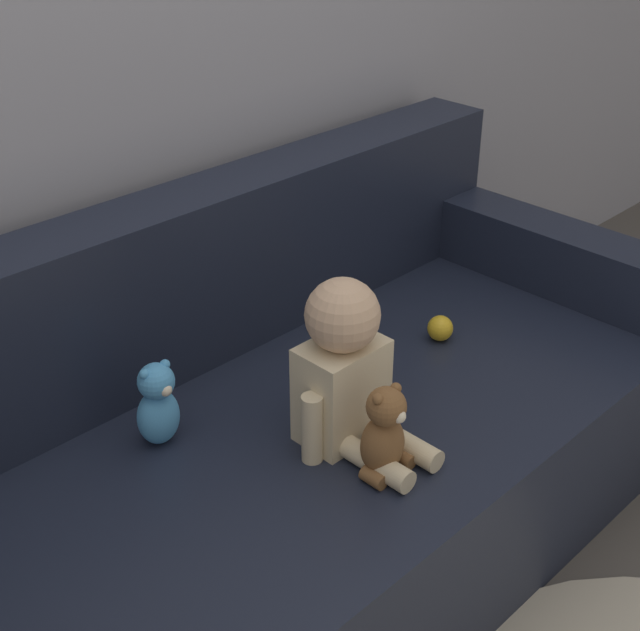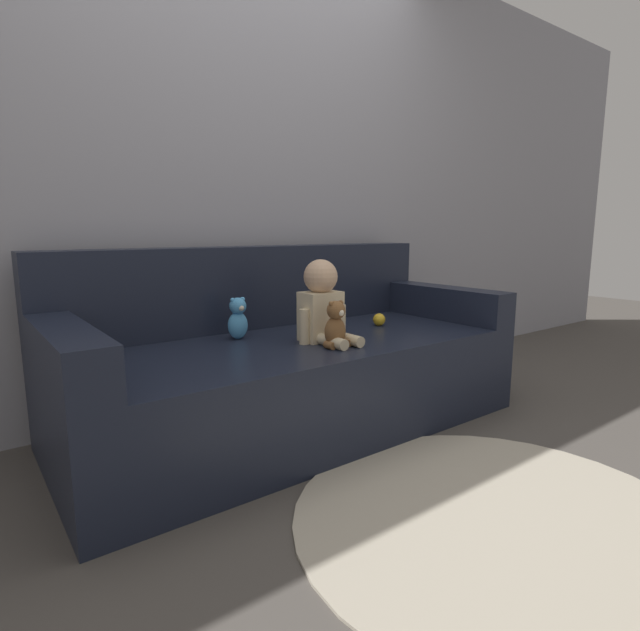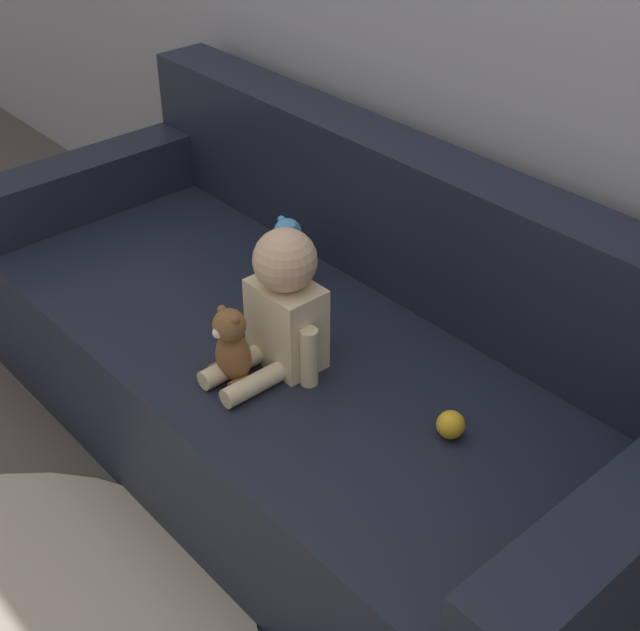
{
  "view_description": "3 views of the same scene",
  "coord_description": "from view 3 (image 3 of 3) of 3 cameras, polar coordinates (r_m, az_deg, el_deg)",
  "views": [
    {
      "loc": [
        -1.05,
        -1.16,
        1.6
      ],
      "look_at": [
        0.1,
        -0.01,
        0.67
      ],
      "focal_mm": 50.0,
      "sensor_mm": 36.0,
      "label": 1
    },
    {
      "loc": [
        -1.27,
        -1.89,
        0.93
      ],
      "look_at": [
        0.04,
        -0.14,
        0.55
      ],
      "focal_mm": 28.0,
      "sensor_mm": 36.0,
      "label": 2
    },
    {
      "loc": [
        1.45,
        -1.22,
        1.79
      ],
      "look_at": [
        0.14,
        -0.06,
        0.58
      ],
      "focal_mm": 50.0,
      "sensor_mm": 36.0,
      "label": 3
    }
  ],
  "objects": [
    {
      "name": "person_baby",
      "position": [
        2.13,
        -2.44,
        0.58
      ],
      "size": [
        0.25,
        0.3,
        0.37
      ],
      "color": "beige",
      "rests_on": "couch"
    },
    {
      "name": "teddy_bear_brown",
      "position": [
        2.13,
        -5.68,
        -2.05
      ],
      "size": [
        0.12,
        0.09,
        0.2
      ],
      "color": "brown",
      "rests_on": "couch"
    },
    {
      "name": "ground_plane",
      "position": [
        2.61,
        -1.08,
        -8.8
      ],
      "size": [
        12.0,
        12.0,
        0.0
      ],
      "primitive_type": "plane",
      "color": "#4C4742"
    },
    {
      "name": "plush_toy_side",
      "position": [
        2.5,
        -2.0,
        4.21
      ],
      "size": [
        0.09,
        0.09,
        0.19
      ],
      "color": "#4C9EDB",
      "rests_on": "couch"
    },
    {
      "name": "couch",
      "position": [
        2.45,
        -0.15,
        -3.18
      ],
      "size": [
        2.11,
        0.93,
        0.85
      ],
      "color": "black",
      "rests_on": "ground_plane"
    },
    {
      "name": "toy_ball",
      "position": [
        2.02,
        8.36,
        -6.92
      ],
      "size": [
        0.07,
        0.07,
        0.07
      ],
      "color": "gold",
      "rests_on": "couch"
    }
  ]
}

